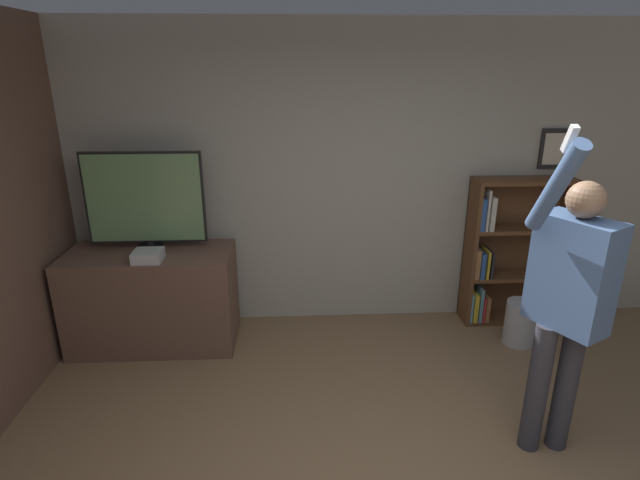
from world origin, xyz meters
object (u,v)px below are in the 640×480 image
(person, at_px, (569,297))
(bookshelf, at_px, (506,255))
(television, at_px, (145,200))
(game_console, at_px, (148,256))
(waste_bin, at_px, (520,323))

(person, bearing_deg, bookshelf, 138.65)
(television, relative_size, person, 0.47)
(game_console, distance_m, person, 3.01)
(television, bearing_deg, game_console, -78.64)
(bookshelf, distance_m, person, 1.78)
(bookshelf, xyz_separation_m, person, (-0.38, -1.69, 0.40))
(person, xyz_separation_m, waste_bin, (0.38, 1.24, -0.86))
(person, relative_size, waste_bin, 5.23)
(game_console, bearing_deg, waste_bin, -0.05)
(bookshelf, height_order, person, person)
(waste_bin, bearing_deg, person, -106.89)
(person, bearing_deg, television, -147.25)
(television, distance_m, game_console, 0.48)
(television, bearing_deg, bookshelf, 2.95)
(person, height_order, waste_bin, person)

